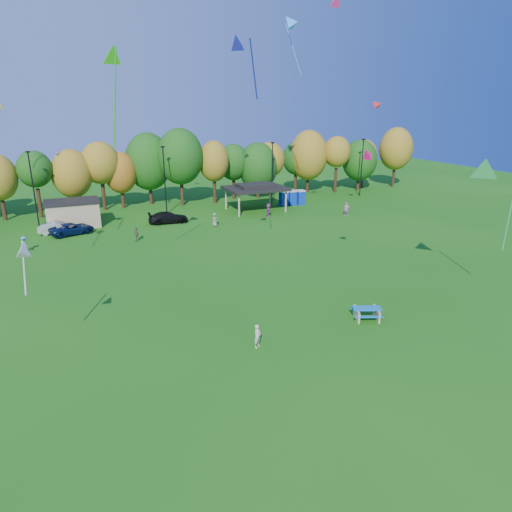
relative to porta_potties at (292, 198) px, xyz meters
name	(u,v)px	position (x,y,z in m)	size (l,w,h in m)	color
ground	(291,359)	(-20.43, -38.16, -1.10)	(160.00, 160.00, 0.00)	#19600F
tree_line	(134,167)	(-21.45, 7.36, 4.82)	(93.57, 10.55, 11.15)	black
lamp_posts	(165,178)	(-18.43, 1.84, 3.80)	(64.50, 0.25, 9.09)	black
utility_building	(73,213)	(-30.43, -0.16, 0.54)	(6.30, 4.30, 3.25)	tan
pavilion	(256,188)	(-6.43, -1.16, 2.13)	(8.20, 6.20, 3.77)	tan
porta_potties	(292,198)	(0.00, 0.00, 0.00)	(3.75, 1.60, 2.18)	#0D34B5
picnic_table	(367,312)	(-13.08, -35.63, -0.61)	(2.42, 2.24, 0.85)	tan
kite_flyer	(258,336)	(-21.68, -36.11, -0.34)	(0.55, 0.36, 1.52)	beige
car_b	(59,228)	(-32.22, -3.22, -0.38)	(1.53, 4.38, 1.44)	#A6A5AA
car_c	(72,229)	(-30.85, -3.96, -0.42)	(2.25, 4.88, 1.36)	#0B1C43
car_d	(168,218)	(-19.42, -3.23, -0.38)	(2.00, 4.93, 1.43)	black
far_person_0	(24,244)	(-35.59, -9.05, -0.27)	(1.07, 0.61, 1.66)	#527AB4
far_person_1	(215,220)	(-14.59, -7.21, -0.24)	(0.84, 0.54, 1.71)	#6A8259
far_person_3	(136,234)	(-24.49, -9.68, -0.31)	(0.92, 0.38, 1.57)	#676C42
far_person_4	(269,210)	(-6.41, -5.40, -0.19)	(1.68, 0.54, 1.81)	#A54491
far_person_5	(347,209)	(3.54, -8.94, -0.20)	(0.66, 0.43, 1.80)	#C75DA4
kite_2	(289,22)	(-5.79, -9.07, 21.89)	(3.31, 3.29, 6.52)	#2891FF
kite_3	(238,42)	(-19.39, -27.59, 17.24)	(2.31, 2.36, 4.44)	navy
kite_4	(112,54)	(-27.11, -23.11, 16.63)	(1.85, 4.44, 7.48)	green
kite_5	(23,249)	(-33.93, -33.32, 6.06)	(1.10, 2.12, 3.37)	#B0B0B0
kite_6	(485,166)	(-4.10, -35.97, 9.16)	(4.40, 3.88, 7.90)	#48CC6F
kite_8	(336,0)	(-6.47, -19.39, 22.23)	(1.49, 1.80, 1.62)	#F42881
kite_12	(375,104)	(3.56, -13.31, 13.25)	(1.55, 1.65, 1.33)	red
kite_13	(367,154)	(-10.02, -30.31, 9.71)	(1.47, 1.28, 1.21)	#ED0D66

